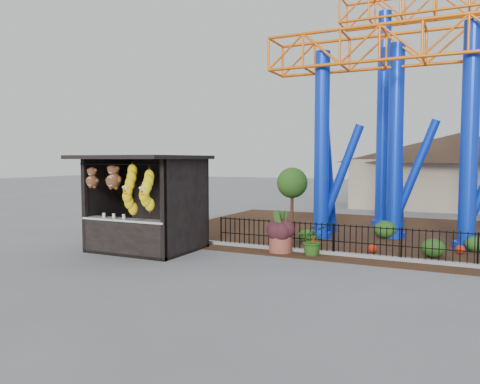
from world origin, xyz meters
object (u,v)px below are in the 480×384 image
at_px(roller_coaster, 431,69).
at_px(potted_plant, 313,240).
at_px(prize_booth, 142,205).
at_px(terracotta_planter, 281,243).

distance_m(roller_coaster, potted_plant, 8.64).
height_order(prize_booth, terracotta_planter, prize_booth).
bearing_deg(terracotta_planter, roller_coaster, 54.23).
bearing_deg(potted_plant, terracotta_planter, 162.66).
relative_size(terracotta_planter, potted_plant, 0.77).
distance_m(prize_booth, potted_plant, 5.58).
xyz_separation_m(prize_booth, potted_plant, (5.19, 1.76, -1.04)).
xyz_separation_m(roller_coaster, terracotta_planter, (-3.98, -5.53, -6.13)).
height_order(terracotta_planter, potted_plant, potted_plant).
distance_m(terracotta_planter, potted_plant, 1.10).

